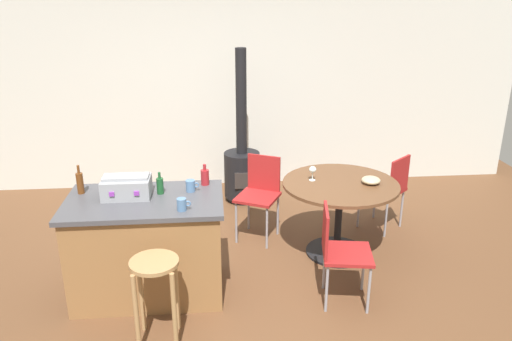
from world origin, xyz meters
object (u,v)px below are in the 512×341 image
Objects in this scene: folding_chair_near at (339,248)px; folding_chair_left at (260,191)px; dining_table at (340,199)px; folding_chair_far at (388,187)px; serving_bowl at (371,180)px; bottle_0 at (80,183)px; cup_1 at (191,186)px; kitchen_island at (148,246)px; wooden_stool at (156,282)px; wine_glass at (313,170)px; wood_stove at (242,165)px; bottle_2 at (205,177)px; bottle_1 at (160,185)px; cup_0 at (182,204)px; toolbox at (127,187)px.

folding_chair_near is 1.36m from folding_chair_left.
folding_chair_far reaches higher than dining_table.
folding_chair_near is at bearing -122.70° from serving_bowl.
bottle_0 is 0.93m from cup_1.
serving_bowl is at bearing 12.77° from kitchen_island.
wooden_stool is 5.90× the size of cup_1.
wine_glass is (1.40, 1.28, 0.36)m from wooden_stool.
bottle_0 is at bearing 128.93° from wooden_stool.
wood_stove reaches higher than cup_1.
kitchen_island is 1.53× the size of folding_chair_near.
folding_chair_near is 5.92× the size of wine_glass.
dining_table is at bearing 10.44° from bottle_2.
kitchen_island is 6.77× the size of bottle_1.
bottle_0 reaches higher than bottle_1.
bottle_0 is 2.13m from wine_glass.
kitchen_island reaches higher than wooden_stool.
bottle_0 is at bearing -173.53° from serving_bowl.
folding_chair_far is 4.52× the size of bottle_2.
cup_0 is (-1.27, 0.03, 0.43)m from folding_chair_near.
cup_0 reaches higher than wine_glass.
bottle_0 is at bearing -129.59° from wood_stove.
cup_0 is at bearing -144.46° from wine_glass.
wood_stove is 2.34m from cup_0.
folding_chair_left reaches higher than folding_chair_near.
toolbox reaches higher than folding_chair_left.
bottle_1 reaches higher than toolbox.
folding_chair_far is at bearing 23.11° from wine_glass.
wooden_stool is at bearing -149.63° from serving_bowl.
serving_bowl is (1.15, -1.48, 0.33)m from wood_stove.
serving_bowl is (1.75, 0.72, -0.14)m from cup_0.
wood_stove is 1.80m from bottle_2.
dining_table is 2.03m from toolbox.
kitchen_island is 11.70× the size of cup_0.
bottle_2 is 1.05× the size of serving_bowl.
folding_chair_far is 7.39× the size of cup_1.
kitchen_island is 0.78m from bottle_0.
folding_chair_far is (2.32, 1.67, -0.00)m from wooden_stool.
wood_stove reaches higher than serving_bowl.
folding_chair_left is (-0.74, 0.45, -0.06)m from dining_table.
folding_chair_left is 6.11× the size of wine_glass.
wood_stove reaches higher than toolbox.
folding_chair_far is (0.86, 1.28, 0.01)m from folding_chair_near.
wooden_stool is at bearing -144.27° from folding_chair_far.
wood_stove is 9.97× the size of bottle_2.
kitchen_island is 0.69× the size of wood_stove.
wooden_stool is 0.80× the size of folding_chair_near.
kitchen_island is at bearing 170.08° from folding_chair_near.
wine_glass is at bearing 160.54° from dining_table.
folding_chair_near reaches higher than serving_bowl.
bottle_0 is 0.67m from bottle_1.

